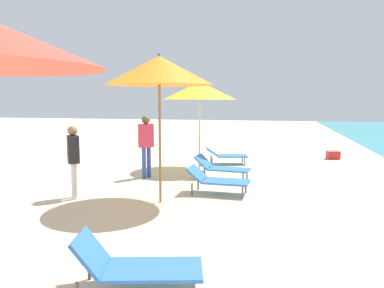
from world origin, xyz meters
name	(u,v)px	position (x,y,z in m)	size (l,w,h in m)	color
lounger_second_shoreside	(135,265)	(0.16, 5.23, 0.28)	(1.46, 0.88, 0.63)	blue
umbrella_third	(159,71)	(-0.62, 8.66, 2.64)	(2.14, 2.14, 2.99)	olive
lounger_third_shoreside	(217,179)	(0.40, 9.58, 0.33)	(1.38, 0.70, 0.60)	blue
umbrella_farthest	(199,91)	(-0.58, 12.45, 2.35)	(2.17, 2.17, 2.67)	silver
lounger_farthest_shoreside	(226,155)	(0.09, 13.49, 0.30)	(1.42, 0.90, 0.54)	blue
lounger_farthest_inland	(221,167)	(0.26, 11.15, 0.32)	(1.48, 0.77, 0.62)	blue
person_walking_near	(73,155)	(-2.49, 8.56, 0.93)	(0.39, 0.42, 1.54)	silver
person_walking_far	(146,140)	(-1.71, 10.89, 1.01)	(0.37, 0.42, 1.67)	#334CB2
cooler_box	(333,154)	(3.65, 15.35, 0.17)	(0.49, 0.39, 0.34)	red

